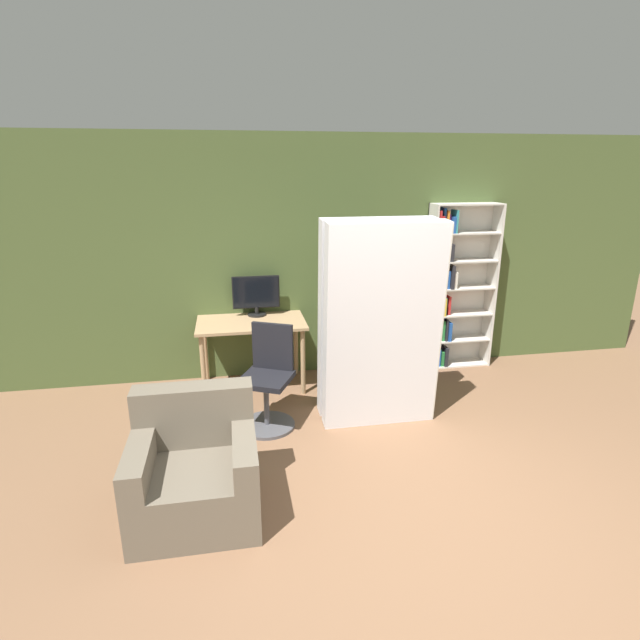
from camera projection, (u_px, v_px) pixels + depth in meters
The scene contains 9 objects.
ground_plane at pixel (433, 544), 3.25m from camera, with size 16.00×16.00×0.00m, color brown.
wall_back at pixel (337, 258), 5.69m from camera, with size 8.00×0.06×2.70m.
desk at pixel (252, 331), 5.37m from camera, with size 1.15×0.68×0.76m.
monitor at pixel (256, 294), 5.49m from camera, with size 0.52×0.20×0.45m.
office_chair at pixel (268, 386), 4.64m from camera, with size 0.59×0.59×0.96m.
bookshelf at pixel (451, 289), 5.91m from camera, with size 0.81×0.27×1.95m.
mattress_near at pixel (384, 328), 4.48m from camera, with size 1.07×0.30×1.92m.
mattress_far at pixel (375, 319), 4.74m from camera, with size 1.07×0.28×1.92m.
armchair at pixel (195, 470), 3.49m from camera, with size 0.85×0.80×0.85m.
Camera 1 is at (-1.21, -2.49, 2.35)m, focal length 28.00 mm.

